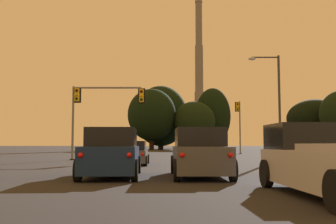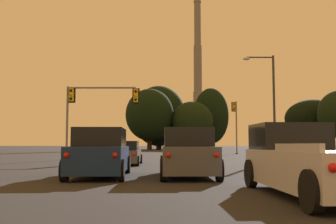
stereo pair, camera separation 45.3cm
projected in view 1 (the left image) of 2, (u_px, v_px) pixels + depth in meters
suv_center_lane_second at (198, 153)px, 15.11m from camera, size 2.17×4.93×1.86m
pickup_truck_right_lane_third at (326, 162)px, 9.60m from camera, size 2.38×5.57×1.82m
hatchback_left_lane_front at (131, 154)px, 23.79m from camera, size 1.96×4.13×1.44m
suv_left_lane_second at (111, 153)px, 15.07m from camera, size 2.31×4.98×1.86m
traffic_light_far_right at (238, 120)px, 50.66m from camera, size 0.78×0.50×6.77m
traffic_light_overhead_left at (96, 103)px, 31.17m from camera, size 5.91×0.50×5.84m
street_lamp at (274, 96)px, 33.11m from camera, size 2.69×0.36×8.77m
smokestack at (198, 89)px, 134.93m from camera, size 5.22×5.22×51.44m
treeline_center_right at (193, 121)px, 85.09m from camera, size 9.17×8.25×10.54m
treeline_center_left at (151, 115)px, 85.22m from camera, size 10.46×9.41×13.29m
treeline_left_mid at (313, 119)px, 94.59m from camera, size 13.29×11.96×12.07m
treeline_far_left at (212, 116)px, 91.01m from camera, size 8.16×7.35×14.29m
treeline_right_mid at (160, 116)px, 94.20m from camera, size 12.83×11.55×15.28m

